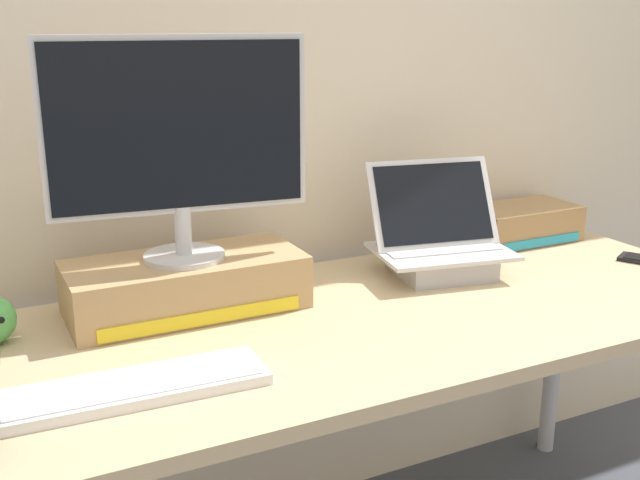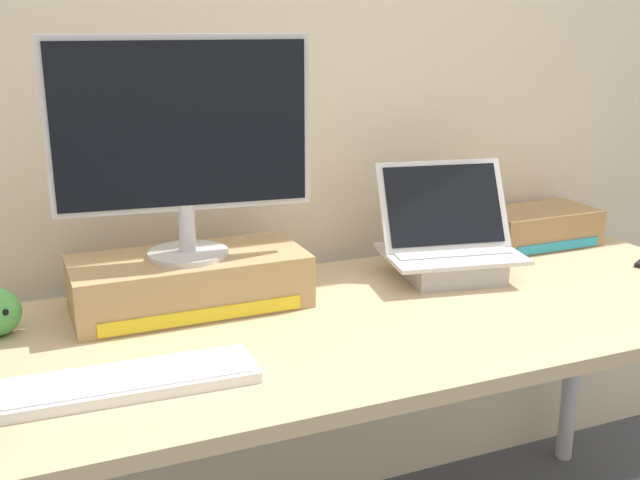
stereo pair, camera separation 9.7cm
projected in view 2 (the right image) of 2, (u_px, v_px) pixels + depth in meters
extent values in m
cube|color=beige|center=(246.00, 41.00, 1.86)|extent=(7.00, 0.10, 2.60)
cube|color=tan|center=(320.00, 328.00, 1.61)|extent=(2.07, 0.73, 0.03)
cylinder|color=#B2B2B7|center=(573.00, 355.00, 2.35)|extent=(0.05, 0.05, 0.71)
cube|color=tan|center=(190.00, 281.00, 1.68)|extent=(0.51, 0.23, 0.12)
cube|color=yellow|center=(204.00, 316.00, 1.59)|extent=(0.43, 0.00, 0.03)
cylinder|color=silver|center=(188.00, 253.00, 1.66)|extent=(0.17, 0.17, 0.01)
cylinder|color=silver|center=(187.00, 228.00, 1.64)|extent=(0.04, 0.04, 0.10)
cube|color=silver|center=(182.00, 124.00, 1.58)|extent=(0.54, 0.08, 0.36)
cube|color=black|center=(182.00, 125.00, 1.57)|extent=(0.52, 0.06, 0.34)
cube|color=#ADADB2|center=(450.00, 266.00, 1.88)|extent=(0.25, 0.24, 0.06)
cube|color=silver|center=(451.00, 254.00, 1.87)|extent=(0.36, 0.29, 0.01)
cube|color=#B7B7BC|center=(448.00, 249.00, 1.89)|extent=(0.31, 0.18, 0.00)
cube|color=silver|center=(443.00, 205.00, 1.90)|extent=(0.34, 0.17, 0.21)
cube|color=black|center=(444.00, 205.00, 1.89)|extent=(0.31, 0.15, 0.18)
cube|color=white|center=(126.00, 382.00, 1.32)|extent=(0.46, 0.15, 0.02)
cube|color=silver|center=(125.00, 376.00, 1.32)|extent=(0.43, 0.13, 0.00)
sphere|color=black|center=(5.00, 312.00, 1.50)|extent=(0.01, 0.01, 0.01)
cube|color=#9E7A51|center=(538.00, 227.00, 2.15)|extent=(0.32, 0.18, 0.10)
cube|color=#2899BC|center=(558.00, 246.00, 2.08)|extent=(0.27, 0.00, 0.02)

